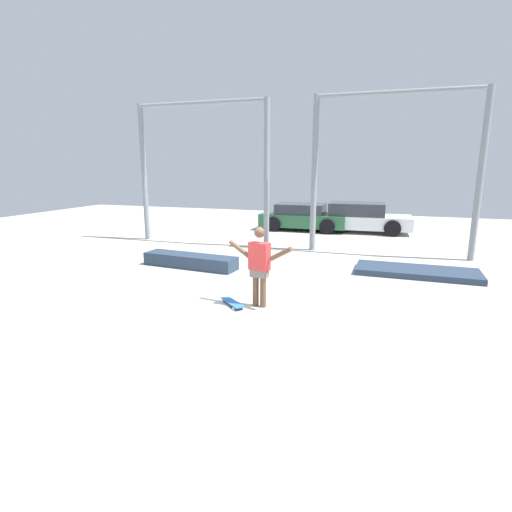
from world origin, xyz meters
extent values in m
plane|color=#B2ADA3|center=(0.00, 0.00, 0.00)|extent=(36.00, 36.00, 0.00)
cylinder|color=brown|center=(0.80, 0.15, 0.40)|extent=(0.13, 0.13, 0.80)
cylinder|color=brown|center=(0.98, 0.10, 0.40)|extent=(0.13, 0.13, 0.80)
cube|color=slate|center=(0.89, 0.12, 0.73)|extent=(0.40, 0.28, 0.18)
cube|color=#DB3838|center=(0.89, 0.12, 1.09)|extent=(0.47, 0.31, 0.58)
sphere|color=brown|center=(0.89, 0.12, 1.59)|extent=(0.22, 0.22, 0.22)
cylinder|color=brown|center=(0.40, 0.23, 1.20)|extent=(0.52, 0.21, 0.35)
cylinder|color=brown|center=(1.37, 0.01, 1.20)|extent=(0.52, 0.21, 0.35)
cube|color=#2D66B2|center=(0.33, -0.02, 0.07)|extent=(0.73, 0.69, 0.01)
cylinder|color=silver|center=(0.60, -0.12, 0.03)|extent=(0.06, 0.06, 0.05)
cylinder|color=silver|center=(0.46, -0.28, 0.03)|extent=(0.06, 0.06, 0.05)
cylinder|color=silver|center=(0.20, 0.24, 0.03)|extent=(0.06, 0.06, 0.05)
cylinder|color=silver|center=(0.05, 0.08, 0.03)|extent=(0.06, 0.06, 0.05)
cube|color=#28384C|center=(-2.10, 2.68, 0.19)|extent=(2.94, 0.95, 0.38)
cube|color=#28384C|center=(4.22, 3.91, 0.08)|extent=(3.26, 1.33, 0.17)
cylinder|color=gray|center=(-5.93, 6.29, 2.62)|extent=(0.20, 0.20, 5.23)
cylinder|color=gray|center=(-0.86, 6.29, 2.62)|extent=(0.20, 0.20, 5.23)
cylinder|color=gray|center=(-3.39, 6.29, 5.15)|extent=(5.08, 0.16, 0.16)
cylinder|color=gray|center=(0.86, 6.29, 2.62)|extent=(0.20, 0.20, 5.23)
cylinder|color=gray|center=(5.93, 6.29, 2.62)|extent=(0.20, 0.20, 5.23)
cylinder|color=gray|center=(3.39, 6.29, 5.15)|extent=(5.08, 0.16, 0.16)
cube|color=#28603D|center=(-0.38, 10.72, 0.47)|extent=(3.94, 1.85, 0.58)
cube|color=#2D333D|center=(-0.53, 10.72, 0.99)|extent=(2.17, 1.69, 0.46)
cylinder|color=black|center=(0.83, 11.62, 0.34)|extent=(0.67, 0.22, 0.67)
cylinder|color=black|center=(0.84, 9.84, 0.34)|extent=(0.67, 0.22, 0.67)
cylinder|color=black|center=(-1.60, 11.60, 0.34)|extent=(0.67, 0.22, 0.67)
cylinder|color=black|center=(-1.59, 9.82, 0.34)|extent=(0.67, 0.22, 0.67)
cube|color=white|center=(2.16, 10.95, 0.48)|extent=(4.45, 1.97, 0.57)
cube|color=#2D333D|center=(1.99, 10.94, 1.04)|extent=(2.47, 1.75, 0.56)
cylinder|color=black|center=(3.49, 11.88, 0.35)|extent=(0.70, 0.24, 0.70)
cylinder|color=black|center=(3.55, 10.11, 0.35)|extent=(0.70, 0.24, 0.70)
cylinder|color=black|center=(0.77, 11.79, 0.35)|extent=(0.70, 0.24, 0.70)
cylinder|color=black|center=(0.83, 10.01, 0.35)|extent=(0.70, 0.24, 0.70)
camera|label=1|loc=(3.39, -7.56, 2.92)|focal=28.00mm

